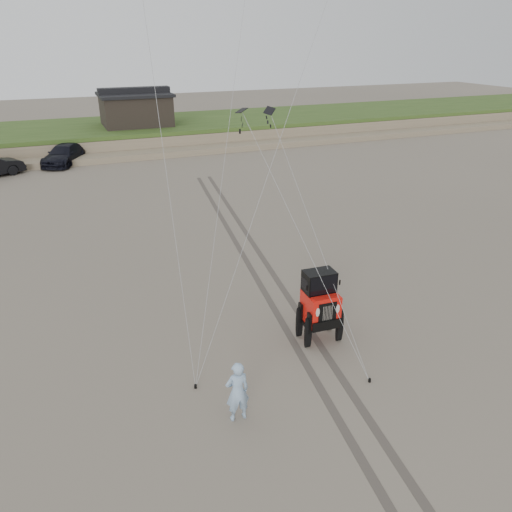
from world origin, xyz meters
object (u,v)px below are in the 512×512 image
object	(u,v)px
cabin	(136,108)
truck_c	(64,155)
jeep	(320,313)
man	(237,391)

from	to	relation	value
cabin	truck_c	size ratio (longest dim) A/B	1.24
truck_c	jeep	world-z (taller)	jeep
cabin	jeep	distance (m)	35.81
cabin	jeep	world-z (taller)	cabin
cabin	man	size ratio (longest dim) A/B	3.61
jeep	man	xyz separation A→B (m)	(-3.86, -2.56, -0.08)
cabin	truck_c	world-z (taller)	cabin
jeep	man	world-z (taller)	jeep
cabin	truck_c	distance (m)	9.51
truck_c	jeep	size ratio (longest dim) A/B	0.99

